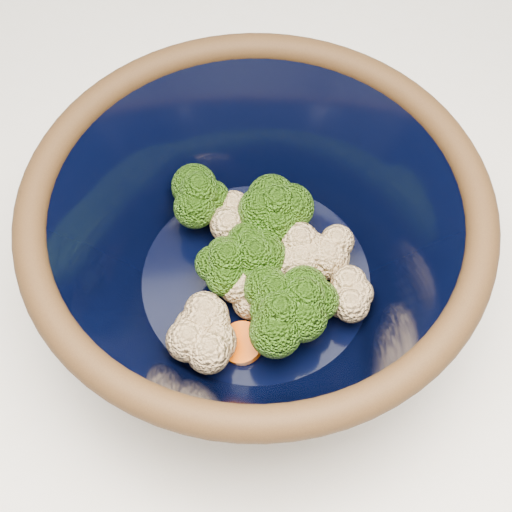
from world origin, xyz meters
TOP-DOWN VIEW (x-y plane):
  - mixing_bowl at (-0.07, 0.09)m, footprint 0.34×0.34m
  - vegetable_pile at (-0.06, 0.09)m, footprint 0.13×0.15m

SIDE VIEW (x-z plane):
  - vegetable_pile at x=-0.06m, z-range 0.93..0.98m
  - mixing_bowl at x=-0.07m, z-range 0.91..1.04m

